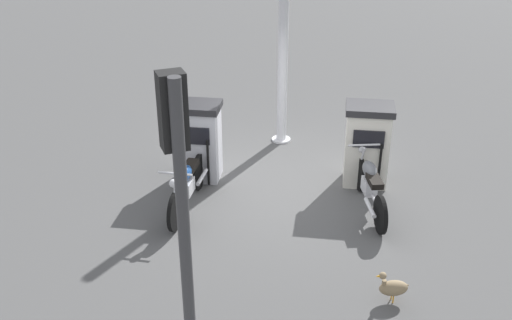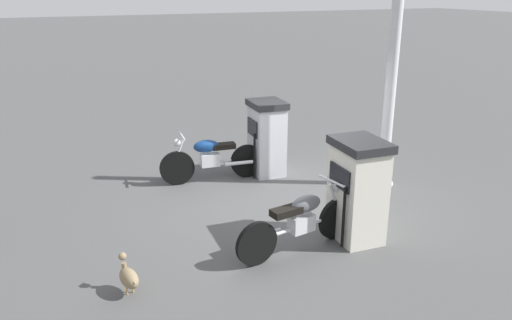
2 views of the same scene
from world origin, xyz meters
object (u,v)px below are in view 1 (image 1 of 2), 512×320
object	(u,v)px
wandering_duck	(393,287)
roadside_traffic_light	(180,195)
canopy_support_pole	(283,36)
motorcycle_near_pump	(187,184)
fuel_pump_near	(200,141)
fuel_pump_far	(367,144)
motorcycle_far_pump	(370,184)

from	to	relation	value
wandering_duck	roadside_traffic_light	bearing A→B (deg)	-55.07
canopy_support_pole	motorcycle_near_pump	bearing A→B (deg)	-27.48
motorcycle_near_pump	wandering_duck	bearing A→B (deg)	55.05
motorcycle_near_pump	wandering_duck	size ratio (longest dim) A/B	4.14
fuel_pump_near	roadside_traffic_light	bearing A→B (deg)	7.46
motorcycle_near_pump	wandering_duck	distance (m)	3.84
fuel_pump_near	motorcycle_near_pump	xyz separation A→B (m)	(1.14, -0.06, -0.28)
canopy_support_pole	fuel_pump_near	bearing A→B (deg)	-39.47
motorcycle_near_pump	canopy_support_pole	bearing A→B (deg)	152.52
fuel_pump_near	motorcycle_near_pump	distance (m)	1.18
fuel_pump_far	motorcycle_far_pump	distance (m)	0.97
fuel_pump_near	roadside_traffic_light	xyz separation A→B (m)	(5.03, 0.66, 1.78)
fuel_pump_far	wandering_duck	distance (m)	3.38
wandering_duck	canopy_support_pole	size ratio (longest dim) A/B	0.10
fuel_pump_near	fuel_pump_far	bearing A→B (deg)	90.00
motorcycle_near_pump	fuel_pump_far	bearing A→B (deg)	110.30
motorcycle_near_pump	canopy_support_pole	xyz separation A→B (m)	(-2.89, 1.50, 1.78)
motorcycle_near_pump	roadside_traffic_light	bearing A→B (deg)	10.53
canopy_support_pole	fuel_pump_far	bearing A→B (deg)	42.17
roadside_traffic_light	fuel_pump_far	bearing A→B (deg)	154.85
fuel_pump_far	roadside_traffic_light	bearing A→B (deg)	-25.15
fuel_pump_far	canopy_support_pole	xyz separation A→B (m)	(-1.75, -1.58, 1.48)
fuel_pump_far	canopy_support_pole	bearing A→B (deg)	-137.83
motorcycle_near_pump	roadside_traffic_light	size ratio (longest dim) A/B	0.54
roadside_traffic_light	canopy_support_pole	distance (m)	6.82
roadside_traffic_light	motorcycle_far_pump	bearing A→B (deg)	150.35
fuel_pump_far	fuel_pump_near	bearing A→B (deg)	-90.00
motorcycle_far_pump	roadside_traffic_light	xyz separation A→B (m)	(4.11, -2.34, 2.07)
fuel_pump_near	wandering_duck	world-z (taller)	fuel_pump_near
wandering_duck	canopy_support_pole	distance (m)	5.71
wandering_duck	motorcycle_far_pump	bearing A→B (deg)	-178.03
roadside_traffic_light	canopy_support_pole	xyz separation A→B (m)	(-6.77, 0.78, -0.28)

